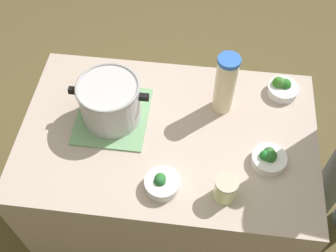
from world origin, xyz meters
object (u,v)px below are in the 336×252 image
broccoli_bowl_center (162,183)px  cooking_pot (110,101)px  broccoli_bowl_back (269,158)px  mason_jar (226,189)px  lemonade_pitcher (225,84)px  broccoli_bowl_front (282,88)px

broccoli_bowl_center → cooking_pot: bearing=129.5°
broccoli_bowl_back → broccoli_bowl_center: bearing=-158.5°
broccoli_bowl_center → broccoli_bowl_back: 0.43m
mason_jar → broccoli_bowl_back: 0.24m
cooking_pot → mason_jar: 0.58m
lemonade_pitcher → broccoli_bowl_front: lemonade_pitcher is taller
broccoli_bowl_center → lemonade_pitcher: bearing=63.4°
broccoli_bowl_center → broccoli_bowl_back: size_ratio=0.98×
cooking_pot → lemonade_pitcher: size_ratio=1.11×
lemonade_pitcher → broccoli_bowl_center: (-0.21, -0.42, -0.12)m
broccoli_bowl_front → broccoli_bowl_back: same height
cooking_pot → broccoli_bowl_center: size_ratio=2.42×
broccoli_bowl_center → broccoli_bowl_back: bearing=21.5°
broccoli_bowl_center → broccoli_bowl_back: (0.40, 0.16, 0.00)m
broccoli_bowl_front → broccoli_bowl_center: 0.71m
lemonade_pitcher → broccoli_bowl_back: bearing=-53.2°
broccoli_bowl_back → lemonade_pitcher: bearing=126.8°
cooking_pot → mason_jar: cooking_pot is taller
mason_jar → broccoli_bowl_center: (-0.24, 0.01, -0.03)m
cooking_pot → broccoli_bowl_center: 0.40m
mason_jar → broccoli_bowl_front: mason_jar is taller
lemonade_pitcher → broccoli_bowl_front: 0.31m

